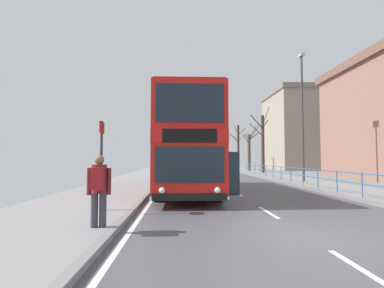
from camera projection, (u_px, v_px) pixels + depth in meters
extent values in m
cube|color=#4D4D52|center=(303.00, 235.00, 6.48)|extent=(8.40, 140.00, 0.06)
cube|color=silver|center=(366.00, 272.00, 4.29)|extent=(0.12, 2.00, 0.00)
cube|color=silver|center=(268.00, 212.00, 9.08)|extent=(0.12, 2.00, 0.00)
cube|color=silver|center=(238.00, 194.00, 13.87)|extent=(0.12, 2.00, 0.00)
cube|color=silver|center=(223.00, 185.00, 18.66)|extent=(0.12, 2.00, 0.00)
cube|color=silver|center=(215.00, 179.00, 23.45)|extent=(0.12, 2.00, 0.00)
cube|color=silver|center=(209.00, 176.00, 28.24)|extent=(0.12, 2.00, 0.00)
cube|color=silver|center=(205.00, 173.00, 33.03)|extent=(0.12, 2.00, 0.00)
cube|color=silver|center=(202.00, 172.00, 37.82)|extent=(0.12, 2.00, 0.00)
cube|color=silver|center=(200.00, 170.00, 42.61)|extent=(0.12, 2.00, 0.00)
cube|color=silver|center=(198.00, 169.00, 47.40)|extent=(0.12, 2.00, 0.00)
cube|color=silver|center=(196.00, 168.00, 52.19)|extent=(0.12, 2.00, 0.00)
cube|color=silver|center=(195.00, 167.00, 56.98)|extent=(0.12, 2.00, 0.00)
cube|color=silver|center=(128.00, 235.00, 6.33)|extent=(0.12, 133.00, 0.00)
cube|color=gray|center=(112.00, 232.00, 6.32)|extent=(0.20, 140.00, 0.14)
cube|color=gray|center=(14.00, 233.00, 6.24)|extent=(4.00, 140.00, 0.14)
cube|color=red|center=(187.00, 167.00, 14.76)|extent=(2.59, 10.79, 1.86)
cube|color=red|center=(187.00, 144.00, 14.82)|extent=(2.60, 10.85, 0.49)
cube|color=red|center=(187.00, 123.00, 14.88)|extent=(2.59, 10.79, 1.70)
cube|color=#A91511|center=(187.00, 106.00, 14.92)|extent=(2.51, 10.47, 0.08)
cube|color=#19232D|center=(190.00, 165.00, 9.37)|extent=(2.27, 0.03, 1.19)
cube|color=black|center=(190.00, 136.00, 9.42)|extent=(1.81, 0.03, 0.47)
cube|color=#19232D|center=(190.00, 103.00, 9.48)|extent=(2.27, 0.03, 1.29)
cube|color=black|center=(190.00, 197.00, 9.31)|extent=(2.45, 0.08, 0.24)
cube|color=white|center=(186.00, 184.00, 14.71)|extent=(2.61, 10.85, 0.10)
cube|color=#19232D|center=(211.00, 162.00, 15.09)|extent=(0.02, 8.42, 0.97)
cube|color=#19232D|center=(211.00, 122.00, 14.93)|extent=(0.02, 9.71, 1.02)
cube|color=#19232D|center=(162.00, 162.00, 14.99)|extent=(0.02, 8.42, 0.97)
cube|color=#19232D|center=(161.00, 121.00, 14.83)|extent=(0.02, 9.71, 1.02)
sphere|color=white|center=(217.00, 190.00, 9.35)|extent=(0.20, 0.20, 0.20)
sphere|color=white|center=(162.00, 190.00, 9.28)|extent=(0.20, 0.20, 0.20)
cube|color=#19232D|center=(232.00, 174.00, 10.48)|extent=(0.68, 0.49, 1.60)
cube|color=black|center=(221.00, 173.00, 10.76)|extent=(0.10, 0.90, 1.60)
cylinder|color=black|center=(219.00, 188.00, 11.58)|extent=(0.30, 1.04, 1.04)
cylinder|color=black|center=(157.00, 188.00, 11.48)|extent=(0.30, 1.04, 1.04)
cylinder|color=black|center=(205.00, 177.00, 18.26)|extent=(0.30, 1.04, 1.04)
cylinder|color=black|center=(166.00, 177.00, 18.16)|extent=(0.30, 1.04, 1.04)
cylinder|color=#386BA8|center=(362.00, 185.00, 11.40)|extent=(0.05, 0.05, 1.02)
cylinder|color=#386BA8|center=(337.00, 181.00, 13.24)|extent=(0.05, 0.05, 1.02)
cylinder|color=#386BA8|center=(318.00, 179.00, 15.09)|extent=(0.05, 0.05, 1.02)
cylinder|color=#386BA8|center=(303.00, 176.00, 16.93)|extent=(0.05, 0.05, 1.02)
cylinder|color=#386BA8|center=(291.00, 175.00, 18.78)|extent=(0.05, 0.05, 1.02)
cylinder|color=#386BA8|center=(281.00, 173.00, 20.63)|extent=(0.05, 0.05, 1.02)
cylinder|color=#386BA8|center=(273.00, 172.00, 22.47)|extent=(0.05, 0.05, 1.02)
cylinder|color=#386BA8|center=(266.00, 171.00, 24.32)|extent=(0.05, 0.05, 1.02)
cylinder|color=#386BA8|center=(260.00, 170.00, 26.16)|extent=(0.05, 0.05, 1.02)
cylinder|color=#386BA8|center=(255.00, 169.00, 28.01)|extent=(0.05, 0.05, 1.02)
cylinder|color=#386BA8|center=(250.00, 169.00, 29.85)|extent=(0.05, 0.05, 1.02)
cylinder|color=#386BA8|center=(246.00, 168.00, 31.70)|extent=(0.05, 0.05, 1.02)
cylinder|color=#386BA8|center=(296.00, 168.00, 17.88)|extent=(0.04, 27.74, 0.04)
cylinder|color=#386BA8|center=(297.00, 175.00, 17.86)|extent=(0.04, 27.74, 0.04)
cylinder|color=#383842|center=(94.00, 209.00, 6.52)|extent=(0.18, 0.18, 0.82)
cylinder|color=#383842|center=(103.00, 209.00, 6.55)|extent=(0.18, 0.18, 0.82)
cylinder|color=maroon|center=(99.00, 179.00, 6.57)|extent=(0.38, 0.38, 0.65)
cylinder|color=maroon|center=(89.00, 181.00, 6.53)|extent=(0.11, 0.11, 0.61)
cylinder|color=maroon|center=(109.00, 181.00, 6.60)|extent=(0.11, 0.11, 0.61)
sphere|color=#84664C|center=(99.00, 160.00, 6.59)|extent=(0.25, 0.25, 0.22)
cube|color=maroon|center=(97.00, 179.00, 6.31)|extent=(0.30, 0.21, 0.49)
cylinder|color=#2D2D33|center=(101.00, 165.00, 8.74)|extent=(0.08, 0.08, 2.72)
cube|color=red|center=(102.00, 128.00, 8.82)|extent=(0.04, 0.44, 0.36)
cylinder|color=#38383D|center=(303.00, 118.00, 20.06)|extent=(0.14, 0.14, 8.77)
cube|color=#B2B2AD|center=(301.00, 55.00, 20.29)|extent=(0.28, 0.60, 0.20)
cylinder|color=#423328|center=(238.00, 147.00, 43.38)|extent=(0.37, 0.37, 6.65)
cylinder|color=#423328|center=(242.00, 131.00, 43.45)|extent=(1.30, 0.23, 1.15)
cylinder|color=#423328|center=(236.00, 129.00, 44.00)|extent=(0.69, 1.09, 1.95)
cylinder|color=#423328|center=(238.00, 127.00, 44.15)|extent=(0.16, 1.27, 0.97)
cylinder|color=#423328|center=(238.00, 137.00, 42.87)|extent=(0.32, 1.22, 0.71)
cylinder|color=#423328|center=(236.00, 139.00, 43.73)|extent=(0.66, 0.70, 1.11)
cylinder|color=#423328|center=(243.00, 136.00, 42.77)|extent=(1.36, 1.50, 1.10)
cylinder|color=#423328|center=(234.00, 138.00, 43.23)|extent=(1.41, 0.49, 1.19)
cylinder|color=#423328|center=(263.00, 144.00, 32.34)|extent=(0.37, 0.37, 6.47)
cylinder|color=#423328|center=(257.00, 122.00, 32.10)|extent=(1.65, 0.81, 1.56)
cylinder|color=#423328|center=(256.00, 130.00, 32.95)|extent=(1.33, 1.24, 1.63)
cylinder|color=#423328|center=(263.00, 126.00, 32.01)|extent=(0.21, 0.92, 1.07)
cylinder|color=#423328|center=(263.00, 128.00, 33.17)|extent=(0.55, 1.55, 1.64)
cylinder|color=#423328|center=(266.00, 117.00, 31.98)|extent=(0.53, 1.13, 2.06)
cylinder|color=#423328|center=(265.00, 124.00, 32.87)|extent=(0.93, 0.89, 1.01)
cylinder|color=#423328|center=(265.00, 124.00, 32.84)|extent=(0.96, 0.84, 1.02)
cylinder|color=#4C3D2D|center=(249.00, 152.00, 37.97)|extent=(0.40, 0.40, 4.78)
cylinder|color=#4C3D2D|center=(247.00, 138.00, 38.80)|extent=(0.19, 1.51, 0.91)
cylinder|color=#4C3D2D|center=(253.00, 137.00, 38.10)|extent=(1.30, 0.13, 1.00)
cylinder|color=#4C3D2D|center=(249.00, 144.00, 38.66)|extent=(0.51, 1.30, 0.81)
cylinder|color=#4C3D2D|center=(246.00, 139.00, 37.85)|extent=(1.00, 0.49, 1.35)
cylinder|color=#4C3D2D|center=(253.00, 132.00, 37.97)|extent=(1.03, 0.42, 1.74)
cylinder|color=#4C3D2D|center=(254.00, 133.00, 37.34)|extent=(1.04, 1.67, 1.66)
cylinder|color=#4C3D2D|center=(247.00, 137.00, 38.71)|extent=(0.32, 1.35, 1.02)
cube|color=gray|center=(301.00, 133.00, 44.70)|extent=(9.29, 10.64, 11.55)
cube|color=slate|center=(301.00, 94.00, 45.02)|extent=(9.66, 11.06, 0.70)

